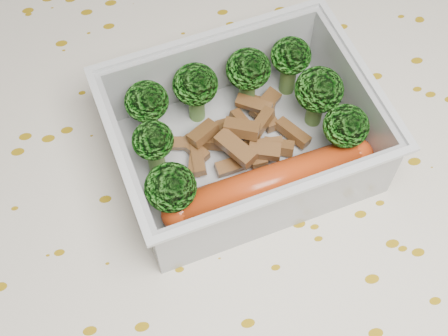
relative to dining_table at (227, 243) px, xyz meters
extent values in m
cube|color=brown|center=(0.00, 0.00, 0.06)|extent=(1.40, 0.90, 0.04)
cube|color=silver|center=(0.00, 0.00, 0.09)|extent=(1.46, 0.96, 0.01)
cube|color=silver|center=(0.02, 0.03, 0.09)|extent=(0.19, 0.15, 0.00)
cube|color=silver|center=(0.01, 0.09, 0.12)|extent=(0.17, 0.03, 0.06)
cube|color=silver|center=(0.03, -0.03, 0.12)|extent=(0.17, 0.03, 0.06)
cube|color=silver|center=(0.10, 0.04, 0.12)|extent=(0.02, 0.12, 0.06)
cube|color=silver|center=(-0.06, 0.02, 0.12)|extent=(0.02, 0.12, 0.06)
cube|color=silver|center=(0.01, 0.09, 0.15)|extent=(0.18, 0.03, 0.00)
cube|color=silver|center=(0.03, -0.04, 0.15)|extent=(0.18, 0.03, 0.00)
cube|color=silver|center=(0.10, 0.04, 0.15)|extent=(0.03, 0.13, 0.00)
cube|color=silver|center=(-0.07, 0.01, 0.15)|extent=(0.03, 0.13, 0.00)
cylinder|color=#608C3F|center=(-0.04, 0.06, 0.11)|extent=(0.01, 0.01, 0.03)
ellipsoid|color=#3A8825|center=(-0.04, 0.06, 0.13)|extent=(0.03, 0.03, 0.03)
cylinder|color=#608C3F|center=(-0.01, 0.07, 0.11)|extent=(0.01, 0.01, 0.03)
ellipsoid|color=#3A8825|center=(-0.01, 0.07, 0.13)|extent=(0.03, 0.03, 0.03)
cylinder|color=#608C3F|center=(0.03, 0.07, 0.11)|extent=(0.01, 0.01, 0.03)
ellipsoid|color=#3A8825|center=(0.03, 0.07, 0.13)|extent=(0.03, 0.03, 0.03)
cylinder|color=#608C3F|center=(0.06, 0.08, 0.11)|extent=(0.01, 0.01, 0.03)
ellipsoid|color=#3A8825|center=(0.06, 0.08, 0.13)|extent=(0.03, 0.03, 0.03)
cylinder|color=#608C3F|center=(-0.05, 0.03, 0.11)|extent=(0.01, 0.01, 0.03)
ellipsoid|color=#3A8825|center=(-0.05, 0.03, 0.13)|extent=(0.03, 0.03, 0.02)
cylinder|color=#608C3F|center=(0.08, 0.05, 0.11)|extent=(0.01, 0.01, 0.03)
ellipsoid|color=#3A8825|center=(0.08, 0.05, 0.13)|extent=(0.03, 0.03, 0.03)
cylinder|color=#608C3F|center=(-0.04, -0.01, 0.11)|extent=(0.01, 0.01, 0.03)
ellipsoid|color=#3A8825|center=(-0.04, -0.01, 0.13)|extent=(0.03, 0.03, 0.03)
cylinder|color=#608C3F|center=(0.08, 0.01, 0.11)|extent=(0.01, 0.01, 0.03)
ellipsoid|color=#3A8825|center=(0.08, 0.01, 0.13)|extent=(0.03, 0.03, 0.03)
cube|color=brown|center=(0.06, 0.03, 0.10)|extent=(0.02, 0.03, 0.01)
cube|color=brown|center=(0.03, 0.03, 0.10)|extent=(0.01, 0.03, 0.01)
cube|color=brown|center=(0.01, 0.02, 0.12)|extent=(0.03, 0.03, 0.01)
cube|color=brown|center=(0.04, 0.06, 0.10)|extent=(0.03, 0.03, 0.01)
cube|color=brown|center=(-0.02, 0.03, 0.10)|extent=(0.01, 0.02, 0.01)
cube|color=brown|center=(0.03, 0.06, 0.11)|extent=(0.03, 0.02, 0.01)
cube|color=brown|center=(0.01, 0.04, 0.10)|extent=(0.03, 0.02, 0.01)
cube|color=brown|center=(0.00, 0.04, 0.10)|extent=(0.03, 0.02, 0.01)
cube|color=brown|center=(-0.01, 0.04, 0.11)|extent=(0.02, 0.02, 0.01)
cube|color=brown|center=(0.01, 0.04, 0.10)|extent=(0.01, 0.02, 0.01)
cube|color=brown|center=(-0.02, 0.04, 0.10)|extent=(0.03, 0.02, 0.01)
cube|color=brown|center=(0.01, 0.04, 0.10)|extent=(0.02, 0.03, 0.01)
cube|color=brown|center=(0.02, 0.03, 0.12)|extent=(0.03, 0.02, 0.01)
cube|color=brown|center=(0.01, 0.02, 0.10)|extent=(0.03, 0.01, 0.01)
cube|color=brown|center=(0.03, 0.04, 0.11)|extent=(0.02, 0.02, 0.01)
cube|color=brown|center=(0.04, 0.05, 0.10)|extent=(0.01, 0.02, 0.01)
cube|color=brown|center=(-0.02, 0.04, 0.10)|extent=(0.02, 0.02, 0.01)
cube|color=brown|center=(0.04, 0.06, 0.10)|extent=(0.03, 0.03, 0.01)
cube|color=brown|center=(0.03, 0.03, 0.10)|extent=(0.03, 0.01, 0.01)
cube|color=brown|center=(-0.02, 0.03, 0.10)|extent=(0.02, 0.03, 0.01)
cube|color=brown|center=(0.04, 0.02, 0.10)|extent=(0.02, 0.02, 0.01)
cube|color=brown|center=(0.02, 0.05, 0.10)|extent=(0.02, 0.02, 0.01)
cube|color=brown|center=(0.03, 0.02, 0.11)|extent=(0.03, 0.02, 0.01)
cylinder|color=#C63D12|center=(0.03, -0.01, 0.11)|extent=(0.13, 0.04, 0.03)
sphere|color=#C63D12|center=(0.09, 0.00, 0.11)|extent=(0.03, 0.03, 0.03)
sphere|color=#C63D12|center=(-0.04, -0.02, 0.11)|extent=(0.03, 0.03, 0.03)
camera|label=1|loc=(-0.05, -0.20, 0.48)|focal=50.00mm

